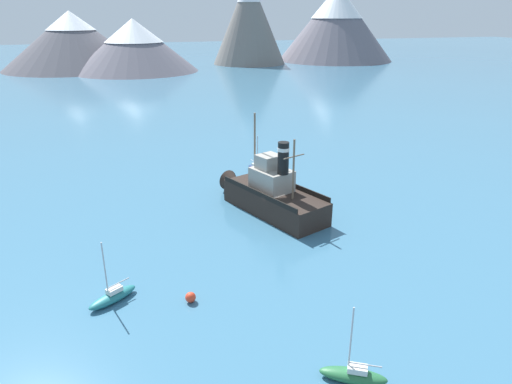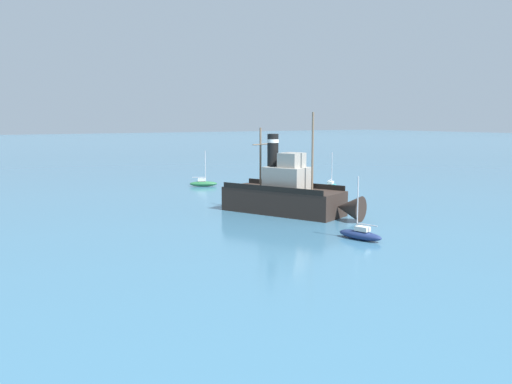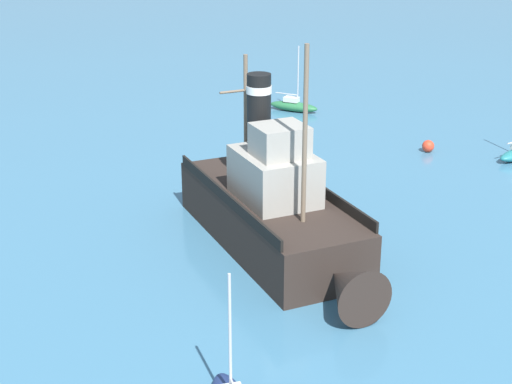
{
  "view_description": "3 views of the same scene",
  "coord_description": "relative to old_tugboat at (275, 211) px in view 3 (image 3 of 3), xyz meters",
  "views": [
    {
      "loc": [
        -13.33,
        -40.44,
        19.4
      ],
      "look_at": [
        -1.27,
        1.0,
        2.38
      ],
      "focal_mm": 32.0,
      "sensor_mm": 36.0,
      "label": 1
    },
    {
      "loc": [
        31.29,
        43.92,
        9.28
      ],
      "look_at": [
        2.78,
        -0.88,
        2.07
      ],
      "focal_mm": 38.0,
      "sensor_mm": 36.0,
      "label": 2
    },
    {
      "loc": [
        2.54,
        34.04,
        15.46
      ],
      "look_at": [
        1.21,
        -0.65,
        2.05
      ],
      "focal_mm": 55.0,
      "sensor_mm": 36.0,
      "label": 3
    }
  ],
  "objects": [
    {
      "name": "old_tugboat",
      "position": [
        0.0,
        0.0,
        0.0
      ],
      "size": [
        8.58,
        14.61,
        9.9
      ],
      "color": "#2D231E",
      "rests_on": "ground"
    },
    {
      "name": "ground_plane",
      "position": [
        -0.4,
        -1.26,
        -1.83
      ],
      "size": [
        600.0,
        600.0,
        0.0
      ],
      "primitive_type": "plane",
      "color": "teal"
    },
    {
      "name": "sailboat_green",
      "position": [
        -2.86,
        -23.96,
        -1.4
      ],
      "size": [
        3.86,
        2.79,
        4.9
      ],
      "color": "#286B3D",
      "rests_on": "ground"
    },
    {
      "name": "mooring_buoy",
      "position": [
        -10.53,
        -13.86,
        -1.45
      ],
      "size": [
        0.76,
        0.76,
        0.76
      ],
      "primitive_type": "sphere",
      "color": "red",
      "rests_on": "ground"
    }
  ]
}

